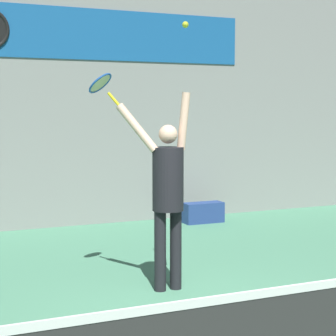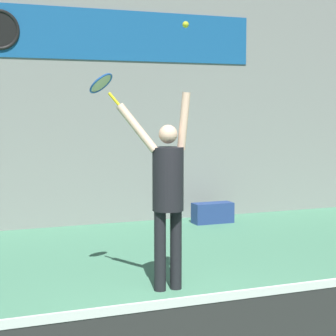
# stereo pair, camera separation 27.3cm
# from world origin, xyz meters

# --- Properties ---
(back_wall) EXTENTS (18.00, 0.10, 5.00)m
(back_wall) POSITION_xyz_m (0.00, 5.79, 2.50)
(back_wall) COLOR gray
(back_wall) RESTS_ON ground_plane
(sponsor_banner) EXTENTS (6.42, 0.02, 0.86)m
(sponsor_banner) POSITION_xyz_m (0.00, 5.73, 3.26)
(sponsor_banner) COLOR #195B9E
(tennis_player) EXTENTS (0.79, 0.48, 2.18)m
(tennis_player) POSITION_xyz_m (0.04, 1.69, 1.13)
(tennis_player) COLOR black
(tennis_player) RESTS_ON ground_plane
(tennis_racket) EXTENTS (0.39, 0.39, 0.37)m
(tennis_racket) POSITION_xyz_m (-0.57, 2.09, 2.27)
(tennis_racket) COLOR yellow
(tennis_ball) EXTENTS (0.07, 0.07, 0.07)m
(tennis_ball) POSITION_xyz_m (0.24, 1.66, 2.90)
(tennis_ball) COLOR #CCDB2D
(equipment_bag) EXTENTS (0.71, 0.29, 0.36)m
(equipment_bag) POSITION_xyz_m (2.24, 5.10, 0.18)
(equipment_bag) COLOR navy
(equipment_bag) RESTS_ON ground_plane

